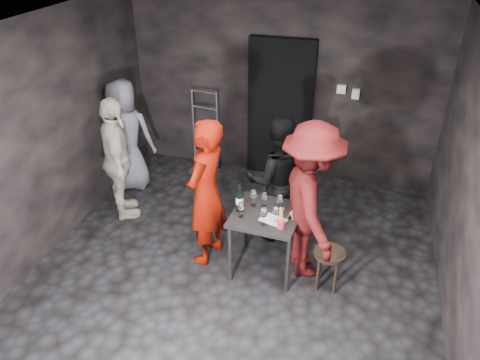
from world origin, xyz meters
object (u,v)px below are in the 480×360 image
(server_red, at_px, (206,182))
(wine_bottle, at_px, (240,200))
(stool, at_px, (329,259))
(man_maroon, at_px, (312,187))
(woman_black, at_px, (277,175))
(bystander_cream, at_px, (116,154))
(tasting_table, at_px, (266,221))
(hand_truck, at_px, (205,156))
(breadstick_cup, at_px, (281,218))
(bystander_grey, at_px, (125,131))

(server_red, height_order, wine_bottle, server_red)
(stool, height_order, man_maroon, man_maroon)
(woman_black, distance_m, man_maroon, 0.77)
(bystander_cream, bearing_deg, tasting_table, -139.60)
(tasting_table, relative_size, server_red, 0.36)
(tasting_table, distance_m, bystander_cream, 2.17)
(tasting_table, bearing_deg, server_red, 178.87)
(woman_black, bearing_deg, tasting_table, 71.22)
(woman_black, bearing_deg, hand_truck, -65.76)
(stool, xyz_separation_m, bystander_cream, (-2.81, 0.66, 0.55))
(hand_truck, distance_m, server_red, 2.30)
(wine_bottle, relative_size, breadstick_cup, 1.32)
(stool, bearing_deg, bystander_grey, 155.95)
(woman_black, xyz_separation_m, wine_bottle, (-0.26, -0.68, 0.02))
(bystander_cream, relative_size, wine_bottle, 5.40)
(breadstick_cup, bearing_deg, hand_truck, 126.26)
(bystander_grey, bearing_deg, hand_truck, -148.51)
(server_red, height_order, man_maroon, man_maroon)
(hand_truck, bearing_deg, stool, -37.64)
(server_red, xyz_separation_m, bystander_grey, (-1.65, 1.24, -0.14))
(server_red, distance_m, bystander_cream, 1.49)
(hand_truck, relative_size, man_maroon, 0.59)
(server_red, height_order, woman_black, server_red)
(hand_truck, xyz_separation_m, woman_black, (1.42, -1.38, 0.63))
(server_red, xyz_separation_m, wine_bottle, (0.40, -0.04, -0.15))
(man_maroon, bearing_deg, tasting_table, 79.05)
(woman_black, bearing_deg, bystander_cream, -18.14)
(hand_truck, distance_m, man_maroon, 2.85)
(man_maroon, height_order, breadstick_cup, man_maroon)
(man_maroon, bearing_deg, bystander_cream, 56.35)
(server_red, bearing_deg, man_maroon, 103.58)
(tasting_table, xyz_separation_m, bystander_grey, (-2.35, 1.25, 0.24))
(hand_truck, relative_size, server_red, 0.63)
(woman_black, relative_size, man_maroon, 0.78)
(hand_truck, height_order, man_maroon, man_maroon)
(woman_black, bearing_deg, man_maroon, 109.71)
(woman_black, distance_m, wine_bottle, 0.73)
(bystander_grey, xyz_separation_m, wine_bottle, (2.05, -1.28, -0.01))
(server_red, bearing_deg, tasting_table, 97.91)
(man_maroon, relative_size, wine_bottle, 6.45)
(woman_black, distance_m, bystander_grey, 2.39)
(tasting_table, relative_size, breadstick_cup, 2.91)
(tasting_table, bearing_deg, woman_black, 92.71)
(tasting_table, height_order, server_red, server_red)
(stool, bearing_deg, tasting_table, 170.67)
(woman_black, xyz_separation_m, bystander_grey, (-2.32, 0.59, 0.03))
(stool, height_order, bystander_grey, bystander_grey)
(server_red, distance_m, man_maroon, 1.15)
(bystander_grey, bearing_deg, woman_black, 155.98)
(hand_truck, distance_m, bystander_grey, 1.36)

